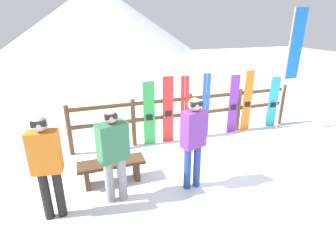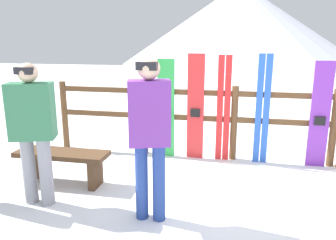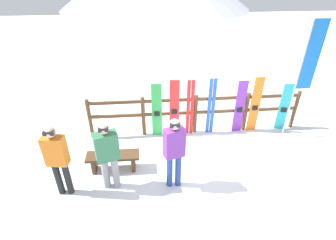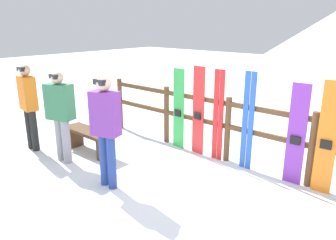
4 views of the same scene
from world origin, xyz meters
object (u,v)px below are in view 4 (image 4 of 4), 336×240
(person_purple, at_px, (106,124))
(person_plaid_green, at_px, (60,111))
(ski_pair_red, at_px, (218,116))
(snowboard_orange, at_px, (327,139))
(person_orange, at_px, (28,101))
(ski_pair_blue, at_px, (248,122))
(bench, at_px, (89,136))
(snowboard_green, at_px, (179,109))
(snowboard_purple, at_px, (296,135))
(snowboard_red, at_px, (198,111))

(person_purple, distance_m, person_plaid_green, 1.29)
(person_purple, xyz_separation_m, ski_pair_red, (0.62, 1.87, -0.17))
(person_purple, distance_m, snowboard_orange, 3.02)
(snowboard_orange, bearing_deg, ski_pair_red, 179.89)
(person_orange, bearing_deg, ski_pair_blue, 29.20)
(bench, height_order, snowboard_green, snowboard_green)
(snowboard_green, xyz_separation_m, snowboard_purple, (2.19, -0.00, -0.00))
(bench, distance_m, person_purple, 1.55)
(snowboard_green, bearing_deg, person_plaid_green, -120.21)
(snowboard_purple, bearing_deg, ski_pair_blue, 179.75)
(person_purple, relative_size, snowboard_purple, 1.08)
(person_orange, relative_size, ski_pair_red, 1.01)
(snowboard_orange, bearing_deg, person_purple, -141.63)
(person_purple, distance_m, snowboard_purple, 2.71)
(bench, height_order, snowboard_purple, snowboard_purple)
(ski_pair_red, distance_m, snowboard_purple, 1.33)
(person_purple, xyz_separation_m, snowboard_orange, (2.36, 1.87, -0.16))
(bench, bearing_deg, snowboard_purple, 21.61)
(person_orange, height_order, ski_pair_red, person_orange)
(person_plaid_green, relative_size, snowboard_orange, 0.97)
(ski_pair_blue, relative_size, snowboard_purple, 1.06)
(person_purple, relative_size, ski_pair_red, 1.03)
(ski_pair_blue, xyz_separation_m, snowboard_orange, (1.18, -0.00, -0.01))
(snowboard_purple, bearing_deg, bench, -158.39)
(bench, relative_size, snowboard_purple, 0.77)
(person_plaid_green, xyz_separation_m, snowboard_orange, (3.65, 1.80, -0.10))
(bench, height_order, ski_pair_blue, ski_pair_blue)
(ski_pair_red, distance_m, snowboard_orange, 1.74)
(person_orange, relative_size, snowboard_purple, 1.06)
(bench, height_order, person_orange, person_orange)
(person_purple, height_order, snowboard_red, person_purple)
(bench, distance_m, person_plaid_green, 0.77)
(person_purple, xyz_separation_m, ski_pair_blue, (1.18, 1.87, -0.15))
(snowboard_green, bearing_deg, snowboard_purple, -0.00)
(snowboard_red, xyz_separation_m, ski_pair_red, (0.41, 0.00, -0.00))
(snowboard_green, bearing_deg, person_orange, -136.16)
(person_purple, relative_size, ski_pair_blue, 1.02)
(ski_pair_red, bearing_deg, snowboard_red, -179.54)
(person_orange, relative_size, snowboard_red, 1.00)
(ski_pair_blue, height_order, snowboard_purple, ski_pair_blue)
(snowboard_green, relative_size, ski_pair_blue, 0.95)
(person_orange, bearing_deg, snowboard_purple, 24.42)
(bench, xyz_separation_m, snowboard_purple, (3.24, 1.28, 0.44))
(snowboard_purple, bearing_deg, snowboard_red, 180.00)
(snowboard_orange, bearing_deg, snowboard_green, -180.00)
(person_orange, distance_m, ski_pair_blue, 3.88)
(person_purple, bearing_deg, snowboard_red, 83.57)
(ski_pair_red, bearing_deg, person_plaid_green, -136.69)
(person_orange, relative_size, snowboard_orange, 1.00)
(bench, xyz_separation_m, person_plaid_green, (-0.00, -0.52, 0.58))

